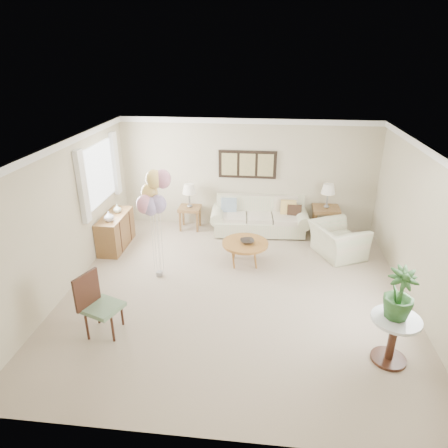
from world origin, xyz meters
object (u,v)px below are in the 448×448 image
(sofa, at_px, (260,219))
(coffee_table, at_px, (245,244))
(balloon_cluster, at_px, (153,195))
(armchair, at_px, (337,240))
(accent_chair, at_px, (98,303))

(sofa, bearing_deg, coffee_table, -98.86)
(sofa, bearing_deg, balloon_cluster, -128.99)
(armchair, distance_m, accent_chair, 4.96)
(armchair, distance_m, balloon_cluster, 3.95)
(coffee_table, relative_size, accent_chair, 0.92)
(balloon_cluster, bearing_deg, armchair, 20.20)
(armchair, xyz_separation_m, balloon_cluster, (-3.50, -1.29, 1.32))
(sofa, xyz_separation_m, accent_chair, (-2.30, -3.97, 0.19))
(coffee_table, xyz_separation_m, balloon_cluster, (-1.60, -0.71, 1.22))
(sofa, height_order, armchair, sofa)
(accent_chair, bearing_deg, armchair, 37.04)
(coffee_table, height_order, balloon_cluster, balloon_cluster)
(accent_chair, distance_m, balloon_cluster, 2.09)
(sofa, height_order, coffee_table, sofa)
(balloon_cluster, bearing_deg, accent_chair, -105.05)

